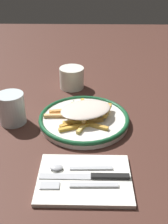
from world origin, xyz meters
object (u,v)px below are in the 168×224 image
at_px(fries_heap, 84,112).
at_px(spoon, 70,168).
at_px(plate, 84,119).
at_px(fork, 79,185).
at_px(water_glass, 12,108).
at_px(knife, 92,176).
at_px(coffee_mug, 72,78).
at_px(napkin, 84,179).

distance_m(fries_heap, spoon, 0.23).
relative_size(plate, fork, 1.59).
bearing_deg(fork, water_glass, 37.16).
relative_size(fries_heap, spoon, 1.48).
distance_m(knife, coffee_mug, 0.51).
xyz_separation_m(napkin, spoon, (0.03, 0.03, 0.01)).
distance_m(spoon, water_glass, 0.30).
distance_m(napkin, spoon, 0.05).
xyz_separation_m(plate, coffee_mug, (0.26, 0.05, 0.03)).
height_order(knife, coffee_mug, coffee_mug).
xyz_separation_m(plate, knife, (-0.25, -0.02, 0.00)).
height_order(plate, knife, plate).
bearing_deg(fries_heap, spoon, 172.23).
bearing_deg(knife, water_glass, 43.97).
relative_size(plate, napkin, 1.28).
height_order(fork, spoon, spoon).
bearing_deg(plate, coffee_mug, 11.50).
bearing_deg(coffee_mug, napkin, -173.48).
distance_m(knife, spoon, 0.06).
height_order(napkin, knife, knife).
height_order(napkin, spoon, spoon).
height_order(fork, water_glass, water_glass).
relative_size(knife, spoon, 1.38).
bearing_deg(spoon, napkin, -127.72).
relative_size(napkin, fork, 1.24).
distance_m(plate, fork, 0.28).
relative_size(fries_heap, water_glass, 2.33).
distance_m(plate, knife, 0.25).
height_order(plate, coffee_mug, coffee_mug).
bearing_deg(fork, napkin, -23.36).
relative_size(spoon, coffee_mug, 1.28).
bearing_deg(water_glass, plate, -91.00).
xyz_separation_m(plate, napkin, (-0.25, -0.01, -0.01)).
xyz_separation_m(fries_heap, knife, (-0.25, -0.02, -0.03)).
bearing_deg(coffee_mug, water_glass, 146.27).
relative_size(napkin, water_glass, 2.26).
xyz_separation_m(plate, fries_heap, (-0.00, -0.00, 0.03)).
bearing_deg(napkin, water_glass, 41.67).
xyz_separation_m(plate, fork, (-0.28, 0.01, -0.00)).
bearing_deg(water_glass, knife, -136.03).
xyz_separation_m(knife, coffee_mug, (0.51, 0.08, 0.03)).
height_order(napkin, fork, fork).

